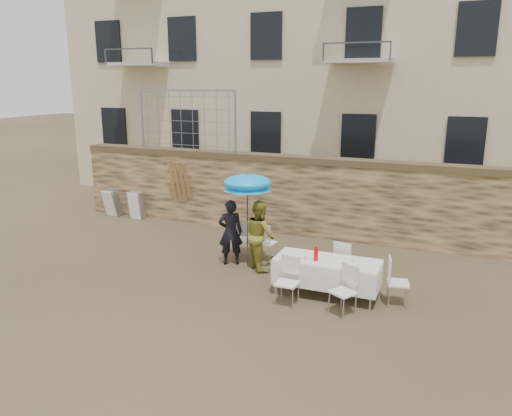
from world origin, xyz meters
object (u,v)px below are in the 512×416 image
at_px(chair_stack_left, 115,202).
at_px(umbrella, 247,185).
at_px(couple_chair_left, 240,238).
at_px(couple_chair_right, 266,242).
at_px(table_chair_back, 345,262).
at_px(table_chair_side, 398,282).
at_px(woman_dress, 260,235).
at_px(banquet_table, 327,262).
at_px(man_suit, 230,232).
at_px(table_chair_front_right, 343,291).
at_px(soda_bottle, 316,254).
at_px(table_chair_front_left, 287,282).
at_px(chair_stack_right, 139,204).

bearing_deg(chair_stack_left, umbrella, -23.36).
relative_size(couple_chair_left, couple_chair_right, 1.00).
relative_size(umbrella, table_chair_back, 2.15).
distance_m(couple_chair_right, table_chair_side, 3.55).
bearing_deg(woman_dress, umbrella, 27.53).
xyz_separation_m(umbrella, chair_stack_left, (-5.76, 2.49, -1.49)).
relative_size(banquet_table, table_chair_side, 2.19).
xyz_separation_m(man_suit, banquet_table, (2.58, -0.89, -0.06)).
relative_size(couple_chair_right, table_chair_front_right, 1.00).
distance_m(umbrella, soda_bottle, 2.51).
bearing_deg(woman_dress, table_chair_back, -139.05).
relative_size(man_suit, woman_dress, 0.97).
bearing_deg(table_chair_front_right, couple_chair_right, 167.24).
relative_size(umbrella, table_chair_front_left, 2.15).
xyz_separation_m(table_chair_side, chair_stack_right, (-8.44, 3.38, -0.02)).
distance_m(table_chair_front_left, chair_stack_left, 8.47).
distance_m(woman_dress, umbrella, 1.19).
height_order(table_chair_back, chair_stack_right, table_chair_back).
xyz_separation_m(umbrella, table_chair_side, (3.58, -0.89, -1.47)).
bearing_deg(couple_chair_right, table_chair_side, 165.86).
distance_m(couple_chair_right, table_chair_back, 2.18).
height_order(couple_chair_right, table_chair_side, same).
height_order(man_suit, couple_chair_left, man_suit).
xyz_separation_m(woman_dress, soda_bottle, (1.63, -1.04, 0.09)).
bearing_deg(banquet_table, table_chair_front_left, -128.66).
xyz_separation_m(umbrella, table_chair_front_right, (2.68, -1.74, -1.47)).
bearing_deg(table_chair_front_right, chair_stack_left, -176.78).
relative_size(banquet_table, chair_stack_left, 2.28).
bearing_deg(table_chair_back, couple_chair_right, -4.81).
relative_size(couple_chair_left, banquet_table, 0.46).
distance_m(woman_dress, table_chair_front_left, 2.08).
height_order(umbrella, table_chair_back, umbrella).
distance_m(couple_chair_right, table_chair_front_left, 2.54).
relative_size(woman_dress, table_chair_front_left, 1.70).
bearing_deg(woman_dress, table_chair_side, -150.25).
height_order(chair_stack_left, chair_stack_right, same).
height_order(couple_chair_right, soda_bottle, soda_bottle).
distance_m(couple_chair_left, chair_stack_right, 4.90).
relative_size(couple_chair_right, chair_stack_left, 1.04).
bearing_deg(man_suit, table_chair_front_left, 112.11).
distance_m(table_chair_front_left, chair_stack_right, 7.70).
height_order(soda_bottle, table_chair_back, soda_bottle).
bearing_deg(chair_stack_left, table_chair_side, -19.87).
relative_size(banquet_table, soda_bottle, 8.08).
height_order(man_suit, chair_stack_left, man_suit).
height_order(table_chair_front_left, table_chair_front_right, same).
relative_size(woman_dress, banquet_table, 0.78).
height_order(woman_dress, couple_chair_right, woman_dress).
height_order(couple_chair_left, table_chair_back, same).
xyz_separation_m(couple_chair_right, banquet_table, (1.88, -1.44, 0.25)).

